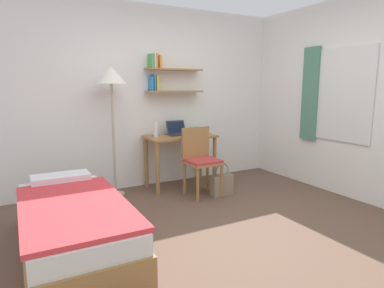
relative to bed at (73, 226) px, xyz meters
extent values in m
plane|color=brown|center=(1.46, -0.37, -0.24)|extent=(5.28, 5.28, 0.00)
cube|color=white|center=(1.46, 1.66, 1.06)|extent=(4.40, 0.05, 2.60)
cube|color=#9E703D|center=(1.73, 1.52, 1.15)|extent=(0.86, 0.22, 0.02)
cube|color=#3384C6|center=(1.37, 1.54, 1.26)|extent=(0.02, 0.16, 0.20)
cube|color=#3384C6|center=(1.41, 1.55, 1.27)|extent=(0.02, 0.15, 0.23)
cube|color=gold|center=(1.45, 1.55, 1.27)|extent=(0.03, 0.15, 0.22)
cube|color=#9E703D|center=(1.73, 1.52, 1.46)|extent=(0.86, 0.22, 0.02)
cube|color=#4CA856|center=(1.37, 1.54, 1.57)|extent=(0.03, 0.16, 0.20)
cube|color=silver|center=(1.41, 1.54, 1.58)|extent=(0.02, 0.16, 0.21)
cube|color=orange|center=(1.45, 1.56, 1.58)|extent=(0.03, 0.13, 0.21)
cube|color=orange|center=(1.50, 1.55, 1.57)|extent=(0.03, 0.14, 0.19)
cube|color=white|center=(3.48, -0.37, 1.06)|extent=(0.05, 4.40, 2.60)
cube|color=silver|center=(3.44, -0.02, 1.11)|extent=(0.02, 0.86, 1.23)
cube|color=white|center=(3.45, -0.02, 1.11)|extent=(0.01, 0.80, 1.17)
cube|color=#4C7F66|center=(3.42, 0.52, 1.11)|extent=(0.03, 0.28, 1.33)
cube|color=#9E703D|center=(0.00, -0.01, -0.10)|extent=(0.83, 1.85, 0.28)
cube|color=silver|center=(0.00, -0.01, 0.12)|extent=(0.80, 1.79, 0.16)
cube|color=#DB383D|center=(0.00, -0.12, 0.22)|extent=(0.85, 1.52, 0.04)
cube|color=white|center=(0.00, 0.71, 0.25)|extent=(0.58, 0.28, 0.10)
cube|color=#9E703D|center=(1.73, 1.33, 0.50)|extent=(1.01, 0.52, 0.03)
cylinder|color=#9E703D|center=(1.27, 1.12, 0.12)|extent=(0.06, 0.06, 0.73)
cylinder|color=#9E703D|center=(2.18, 1.12, 0.12)|extent=(0.06, 0.06, 0.73)
cylinder|color=#9E703D|center=(1.27, 1.54, 0.12)|extent=(0.06, 0.06, 0.73)
cylinder|color=#9E703D|center=(2.18, 1.54, 0.12)|extent=(0.06, 0.06, 0.73)
cube|color=#9E703D|center=(1.79, 0.79, 0.21)|extent=(0.46, 0.43, 0.03)
cube|color=#B23838|center=(1.79, 0.79, 0.24)|extent=(0.42, 0.40, 0.04)
cube|color=#9E703D|center=(1.78, 0.98, 0.47)|extent=(0.42, 0.05, 0.41)
cylinder|color=#9E703D|center=(1.61, 0.61, -0.02)|extent=(0.04, 0.04, 0.44)
cylinder|color=#9E703D|center=(1.98, 0.62, -0.02)|extent=(0.04, 0.04, 0.44)
cylinder|color=#9E703D|center=(1.60, 0.96, -0.02)|extent=(0.04, 0.04, 0.44)
cylinder|color=#9E703D|center=(1.97, 0.97, -0.02)|extent=(0.04, 0.04, 0.44)
cylinder|color=#B2A893|center=(0.75, 1.37, -0.23)|extent=(0.24, 0.24, 0.02)
cylinder|color=#B2A893|center=(0.75, 1.37, 0.52)|extent=(0.03, 0.03, 1.47)
cone|color=silver|center=(0.75, 1.37, 1.36)|extent=(0.41, 0.41, 0.22)
cube|color=#2D2D33|center=(1.71, 1.39, 0.52)|extent=(0.30, 0.22, 0.01)
cube|color=#2D2D33|center=(1.71, 1.46, 0.62)|extent=(0.29, 0.09, 0.19)
cube|color=black|center=(1.71, 1.45, 0.62)|extent=(0.26, 0.07, 0.16)
cylinder|color=silver|center=(1.36, 1.37, 0.62)|extent=(0.06, 0.06, 0.22)
cube|color=#3384C6|center=(2.03, 1.38, 0.53)|extent=(0.17, 0.21, 0.03)
cube|color=#D13D38|center=(2.04, 1.37, 0.56)|extent=(0.16, 0.18, 0.02)
cube|color=silver|center=(2.04, 1.37, 0.58)|extent=(0.18, 0.21, 0.02)
cube|color=#4CA856|center=(2.04, 1.38, 0.60)|extent=(0.14, 0.22, 0.02)
cube|color=gray|center=(2.03, 0.68, -0.10)|extent=(0.31, 0.12, 0.28)
torus|color=gray|center=(2.03, 0.68, 0.09)|extent=(0.21, 0.02, 0.21)
camera|label=1|loc=(-0.39, -2.94, 1.22)|focal=31.06mm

